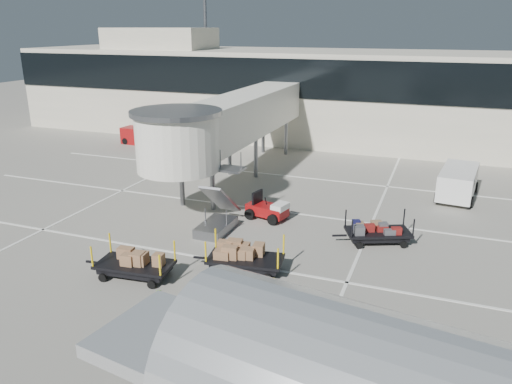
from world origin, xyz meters
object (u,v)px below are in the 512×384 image
ground_worker (160,312)px  suitcase_cart (379,232)px  box_cart_near (245,259)px  baggage_tug (268,210)px  minivan (458,180)px  belt_loader (143,136)px  box_cart_far (136,265)px

ground_worker → suitcase_cart: bearing=52.0°
suitcase_cart → box_cart_near: (-5.02, -5.16, 0.06)m
baggage_tug → box_cart_near: bearing=-66.7°
ground_worker → minivan: bearing=55.7°
baggage_tug → box_cart_near: box_cart_near is taller
box_cart_near → ground_worker: ground_worker is taller
suitcase_cart → belt_loader: (-22.86, 14.44, 0.18)m
box_cart_far → ground_worker: size_ratio=2.53×
baggage_tug → belt_loader: size_ratio=0.60×
suitcase_cart → box_cart_near: box_cart_near is taller
baggage_tug → minivan: (9.77, 7.77, 0.56)m
baggage_tug → minivan: size_ratio=0.49×
baggage_tug → box_cart_near: (1.14, -6.25, 0.07)m
minivan → baggage_tug: bearing=-135.1°
baggage_tug → belt_loader: bearing=154.4°
baggage_tug → ground_worker: bearing=-76.6°
belt_loader → suitcase_cart: bearing=-29.0°
box_cart_near → minivan: minivan is taller
suitcase_cart → belt_loader: bearing=124.3°
box_cart_far → ground_worker: (3.05, -3.11, 0.21)m
ground_worker → baggage_tug: bearing=82.8°
box_cart_far → baggage_tug: bearing=64.7°
baggage_tug → box_cart_far: bearing=-96.6°
baggage_tug → minivan: bearing=51.5°
baggage_tug → belt_loader: (-16.71, 13.35, 0.20)m
ground_worker → belt_loader: (-16.79, 24.80, -0.05)m
minivan → box_cart_near: bearing=-115.2°
ground_worker → box_cart_near: bearing=70.9°
suitcase_cart → ground_worker: (-6.08, -10.36, 0.24)m
ground_worker → minivan: (9.69, 19.22, 0.30)m
baggage_tug → ground_worker: ground_worker is taller
suitcase_cart → ground_worker: 12.01m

